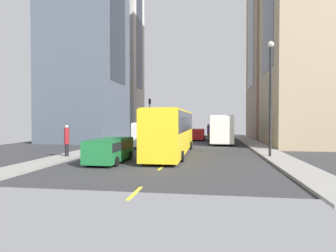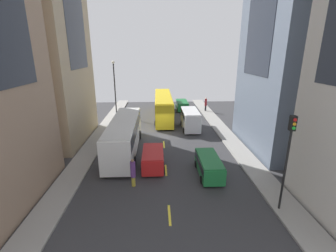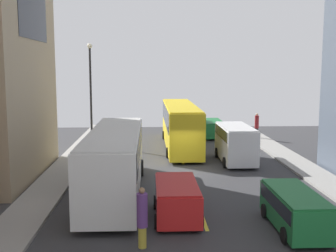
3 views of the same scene
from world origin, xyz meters
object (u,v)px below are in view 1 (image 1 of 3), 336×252
object	(u,v)px
delivery_van_white	(147,133)
pedestrian_waiting_curb	(67,140)
streetcar_yellow	(172,129)
car_green_0	(110,148)
pedestrian_crossing_mid	(208,131)
car_red_2	(198,134)
traffic_light_near_corner	(150,110)
city_bus_white	(220,127)
car_green_1	(167,133)

from	to	relation	value
delivery_van_white	pedestrian_waiting_curb	world-z (taller)	delivery_van_white
streetcar_yellow	car_green_0	distance (m)	6.37
pedestrian_crossing_mid	car_red_2	bearing A→B (deg)	-143.71
delivery_van_white	traffic_light_near_corner	world-z (taller)	traffic_light_near_corner
city_bus_white	car_green_0	bearing A→B (deg)	66.76
car_green_1	pedestrian_crossing_mid	world-z (taller)	pedestrian_crossing_mid
car_green_0	traffic_light_near_corner	xyz separation A→B (m)	(3.46, -28.44, 3.53)
city_bus_white	traffic_light_near_corner	size ratio (longest dim) A/B	1.88
car_green_0	car_green_1	world-z (taller)	car_green_0
car_red_2	pedestrian_crossing_mid	distance (m)	3.41
pedestrian_waiting_curb	car_red_2	bearing A→B (deg)	135.14
car_green_0	car_red_2	bearing A→B (deg)	-102.46
delivery_van_white	traffic_light_near_corner	xyz separation A→B (m)	(3.50, -17.32, 2.96)
city_bus_white	pedestrian_waiting_curb	xyz separation A→B (m)	(11.75, 16.66, -0.63)
delivery_van_white	car_green_0	size ratio (longest dim) A/B	1.12
streetcar_yellow	car_green_0	size ratio (longest dim) A/B	2.83
car_green_0	traffic_light_near_corner	bearing A→B (deg)	-83.06
car_green_0	pedestrian_crossing_mid	world-z (taller)	pedestrian_crossing_mid
city_bus_white	car_red_2	xyz separation A→B (m)	(2.98, -3.73, -1.08)
streetcar_yellow	pedestrian_crossing_mid	bearing A→B (deg)	-98.16
pedestrian_crossing_mid	traffic_light_near_corner	xyz separation A→B (m)	(9.77, -3.42, 3.28)
delivery_van_white	car_green_1	world-z (taller)	delivery_van_white
delivery_van_white	car_red_2	distance (m)	11.87
streetcar_yellow	pedestrian_waiting_curb	xyz separation A→B (m)	(7.40, 3.65, -0.75)
pedestrian_crossing_mid	traffic_light_near_corner	bearing A→B (deg)	132.48
car_green_1	car_red_2	world-z (taller)	car_red_2
city_bus_white	car_red_2	size ratio (longest dim) A/B	2.91
car_green_1	car_red_2	bearing A→B (deg)	161.61
car_green_0	pedestrian_waiting_curb	bearing A→B (deg)	-21.75
car_green_0	car_red_2	size ratio (longest dim) A/B	1.18
car_red_2	traffic_light_near_corner	size ratio (longest dim) A/B	0.65
car_green_0	pedestrian_crossing_mid	xyz separation A→B (m)	(-6.31, -25.02, 0.25)
car_green_0	car_green_1	distance (m)	23.51
city_bus_white	pedestrian_waiting_curb	world-z (taller)	city_bus_white
car_green_0	car_red_2	xyz separation A→B (m)	(-4.85, -21.95, -0.02)
city_bus_white	car_green_1	distance (m)	9.38
car_green_1	traffic_light_near_corner	world-z (taller)	traffic_light_near_corner
car_green_0	car_red_2	distance (m)	22.48
pedestrian_waiting_curb	car_green_1	bearing A→B (deg)	147.91
car_green_0	traffic_light_near_corner	size ratio (longest dim) A/B	0.77
car_red_2	streetcar_yellow	bearing A→B (deg)	85.30
city_bus_white	traffic_light_near_corner	distance (m)	15.42
car_green_0	pedestrian_waiting_curb	size ratio (longest dim) A/B	2.08
car_green_0	traffic_light_near_corner	world-z (taller)	traffic_light_near_corner
car_red_2	car_green_0	bearing A→B (deg)	77.54
pedestrian_crossing_mid	traffic_light_near_corner	world-z (taller)	traffic_light_near_corner
delivery_van_white	car_green_0	xyz separation A→B (m)	(0.04, 11.12, -0.57)
traffic_light_near_corner	car_green_1	bearing A→B (deg)	126.24
pedestrian_crossing_mid	pedestrian_waiting_curb	distance (m)	25.59
car_green_1	car_red_2	size ratio (longest dim) A/B	1.09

